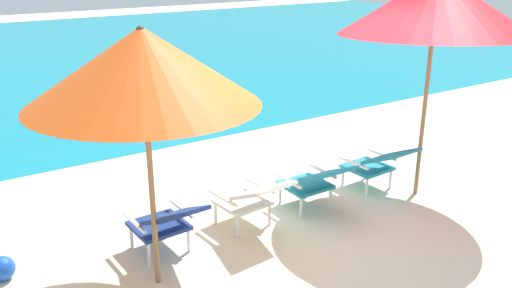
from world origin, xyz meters
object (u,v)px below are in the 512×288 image
lounge_chair_far_left (166,221)px  lounge_chair_near_left (252,197)px  beach_ball (2,268)px  beach_umbrella_right (436,4)px  lounge_chair_far_right (378,162)px  lounge_chair_near_right (315,180)px  beach_umbrella_left (143,67)px  swim_buoy (77,107)px

lounge_chair_far_left → lounge_chair_near_left: (1.01, 0.01, 0.00)m
beach_ball → lounge_chair_near_left: bearing=-10.6°
lounge_chair_near_left → beach_umbrella_right: (2.26, -0.32, 1.94)m
lounge_chair_far_right → beach_umbrella_right: 2.00m
lounge_chair_near_right → lounge_chair_far_right: size_ratio=0.97×
lounge_chair_near_left → lounge_chair_near_right: size_ratio=1.06×
lounge_chair_far_right → beach_ball: bearing=173.8°
beach_umbrella_left → beach_ball: 2.41m
lounge_chair_far_left → lounge_chair_far_right: bearing=0.0°
swim_buoy → beach_umbrella_right: 6.94m
beach_umbrella_left → lounge_chair_near_left: bearing=15.9°
swim_buoy → lounge_chair_near_left: size_ratio=1.73×
swim_buoy → beach_umbrella_left: beach_umbrella_left is taller
swim_buoy → beach_ball: 5.68m
swim_buoy → lounge_chair_far_right: size_ratio=1.77×
beach_ball → beach_umbrella_left: bearing=-34.3°
lounge_chair_near_left → beach_umbrella_left: size_ratio=0.34×
lounge_chair_near_left → beach_umbrella_left: beach_umbrella_left is taller
beach_umbrella_left → beach_ball: beach_umbrella_left is taller
swim_buoy → beach_umbrella_right: size_ratio=0.53×
swim_buoy → lounge_chair_far_left: (-0.68, -5.73, 0.31)m
beach_umbrella_right → beach_ball: bearing=170.6°
lounge_chair_far_left → beach_umbrella_left: bearing=-126.4°
beach_umbrella_right → lounge_chair_far_right: bearing=141.2°
lounge_chair_far_left → lounge_chair_far_right: same height
lounge_chair_far_left → beach_umbrella_right: (3.26, -0.31, 1.94)m
lounge_chair_near_right → beach_umbrella_right: bearing=-12.0°
lounge_chair_near_left → lounge_chair_far_right: bearing=-0.4°
lounge_chair_far_left → beach_umbrella_right: 3.81m
lounge_chair_far_left → lounge_chair_near_left: same height
lounge_chair_near_right → beach_ball: bearing=171.7°
beach_umbrella_right → lounge_chair_far_left: bearing=174.6°
lounge_chair_near_left → swim_buoy: bearing=93.3°
beach_umbrella_right → swim_buoy: bearing=113.2°
swim_buoy → lounge_chair_far_left: 5.78m
lounge_chair_far_left → beach_umbrella_left: 1.68m
lounge_chair_near_right → beach_umbrella_right: size_ratio=0.29×
lounge_chair_near_left → lounge_chair_far_right: same height
lounge_chair_far_right → beach_umbrella_left: size_ratio=0.34×
lounge_chair_far_right → beach_ball: lounge_chair_far_right is taller
swim_buoy → beach_umbrella_right: bearing=-66.8°
beach_umbrella_left → beach_umbrella_right: size_ratio=0.89×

